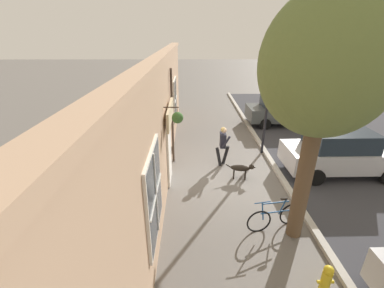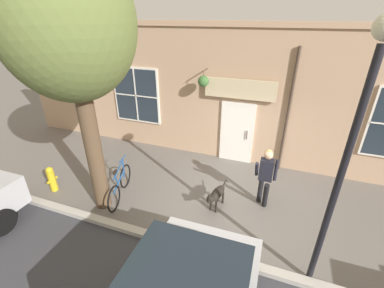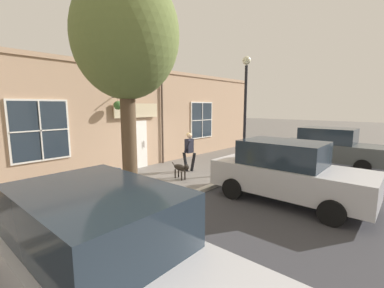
# 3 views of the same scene
# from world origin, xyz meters

# --- Properties ---
(ground_plane) EXTENTS (90.00, 90.00, 0.00)m
(ground_plane) POSITION_xyz_m (0.00, 0.00, 0.00)
(ground_plane) COLOR #66605B
(storefront_facade) EXTENTS (0.95, 18.00, 4.43)m
(storefront_facade) POSITION_xyz_m (-2.34, -0.01, 2.22)
(storefront_facade) COLOR tan
(storefront_facade) RESTS_ON ground_plane
(pedestrian_walking) EXTENTS (0.59, 0.54, 1.65)m
(pedestrian_walking) POSITION_xyz_m (-0.10, 0.82, 0.99)
(pedestrian_walking) COLOR black
(pedestrian_walking) RESTS_ON ground_plane
(dog_on_leash) EXTENTS (1.10, 0.38, 0.65)m
(dog_on_leash) POSITION_xyz_m (0.49, -0.29, 0.43)
(dog_on_leash) COLOR black
(dog_on_leash) RESTS_ON ground_plane
(street_tree_by_curb) EXTENTS (2.81, 2.53, 6.00)m
(street_tree_by_curb) POSITION_xyz_m (1.40, -3.12, 4.33)
(street_tree_by_curb) COLOR brown
(street_tree_by_curb) RESTS_ON ground_plane
(leaning_bicycle) EXTENTS (1.69, 0.48, 1.00)m
(leaning_bicycle) POSITION_xyz_m (0.94, -2.92, 0.38)
(leaning_bicycle) COLOR black
(leaning_bicycle) RESTS_ON ground_plane
(street_lamp) EXTENTS (0.32, 0.32, 4.62)m
(street_lamp) POSITION_xyz_m (1.85, 1.95, 3.04)
(street_lamp) COLOR black
(street_lamp) RESTS_ON ground_plane
(fire_hydrant) EXTENTS (0.34, 0.20, 0.77)m
(fire_hydrant) POSITION_xyz_m (1.37, -4.92, 0.40)
(fire_hydrant) COLOR gold
(fire_hydrant) RESTS_ON ground_plane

